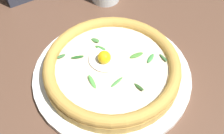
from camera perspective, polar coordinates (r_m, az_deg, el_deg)
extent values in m
cube|color=brown|center=(0.66, 0.98, 1.08)|extent=(2.40, 2.40, 0.03)
cylinder|color=white|center=(0.61, 0.00, -1.54)|extent=(0.32, 0.32, 0.01)
cylinder|color=#BF9545|center=(0.60, 0.00, -0.64)|extent=(0.27, 0.27, 0.02)
torus|color=gold|center=(0.58, 0.00, 0.29)|extent=(0.27, 0.27, 0.02)
cylinder|color=#FAE2BF|center=(0.59, 0.00, 0.04)|extent=(0.22, 0.22, 0.00)
ellipsoid|color=white|center=(0.59, -1.29, 1.58)|extent=(0.07, 0.07, 0.01)
sphere|color=yellow|center=(0.58, -1.46, 1.83)|extent=(0.03, 0.03, 0.03)
ellipsoid|color=#215D21|center=(0.60, -6.53, 1.91)|extent=(0.02, 0.03, 0.01)
ellipsoid|color=#46873F|center=(0.63, -3.16, 5.08)|extent=(0.02, 0.02, 0.01)
ellipsoid|color=#488733|center=(0.60, 4.64, 2.24)|extent=(0.01, 0.03, 0.01)
ellipsoid|color=#356834|center=(0.61, -9.57, 2.04)|extent=(0.01, 0.02, 0.01)
ellipsoid|color=#4B9B3E|center=(0.56, -3.74, -2.80)|extent=(0.03, 0.01, 0.01)
ellipsoid|color=#458C39|center=(0.61, -2.23, 3.64)|extent=(0.03, 0.02, 0.01)
ellipsoid|color=#356232|center=(0.60, 9.67, 1.76)|extent=(0.03, 0.01, 0.01)
ellipsoid|color=#325E27|center=(0.55, 5.10, -3.76)|extent=(0.03, 0.01, 0.01)
ellipsoid|color=#4D9748|center=(0.56, 0.89, -2.88)|extent=(0.01, 0.03, 0.01)
ellipsoid|color=#4A9D4B|center=(0.60, 7.31, 1.66)|extent=(0.02, 0.03, 0.01)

